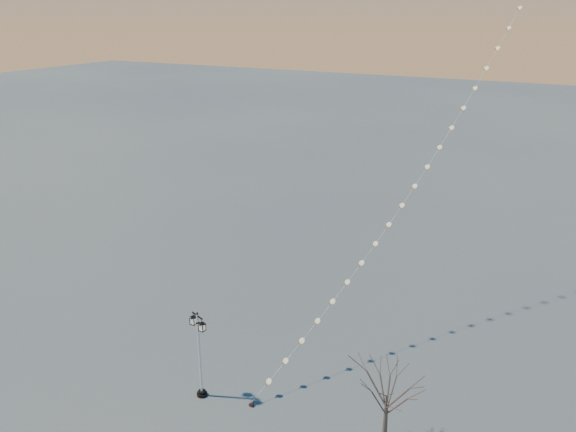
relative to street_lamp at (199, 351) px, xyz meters
The scene contains 4 objects.
ground 3.07m from the street_lamp, ahead, with size 300.00×300.00×0.00m, color #4D4F4E.
street_lamp is the anchor object (origin of this frame).
bare_tree 9.81m from the street_lamp, ahead, with size 2.61×2.61×4.33m.
kite_train 26.05m from the street_lamp, 64.82° to the left, with size 13.00×37.85×36.23m.
Camera 1 is at (14.57, -20.50, 19.45)m, focal length 36.03 mm.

